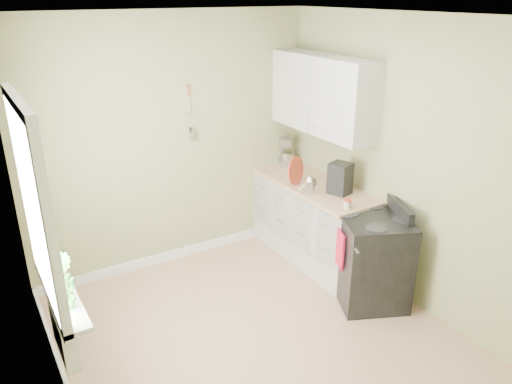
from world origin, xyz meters
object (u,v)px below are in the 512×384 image
stove (371,258)px  kettle (309,185)px  coffee_maker (340,179)px  stand_mixer (284,151)px

stove → kettle: kettle is taller
kettle → coffee_maker: coffee_maker is taller
coffee_maker → kettle: bearing=152.5°
kettle → stove: bearing=-72.7°
kettle → coffee_maker: (0.28, -0.15, 0.06)m
stove → coffee_maker: (0.05, 0.59, 0.62)m
stove → kettle: 0.95m
stand_mixer → kettle: bearing=-109.1°
stove → coffee_maker: coffee_maker is taller
stove → kettle: bearing=107.3°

